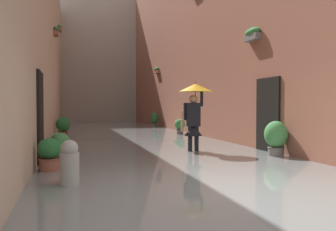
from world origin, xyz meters
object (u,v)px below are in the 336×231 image
(mooring_bollard, at_px, (70,168))
(potted_plant_far_left, at_px, (180,127))
(potted_plant_mid_right, at_px, (63,126))
(potted_plant_far_right, at_px, (50,157))
(potted_plant_near_right, at_px, (60,146))
(potted_plant_near_left, at_px, (155,120))
(person_wading, at_px, (194,105))
(potted_plant_mid_left, at_px, (276,138))

(mooring_bollard, bearing_deg, potted_plant_far_left, -117.96)
(potted_plant_mid_right, bearing_deg, potted_plant_far_right, 89.61)
(potted_plant_near_right, bearing_deg, potted_plant_far_right, 85.48)
(potted_plant_far_left, bearing_deg, potted_plant_near_right, 49.70)
(potted_plant_far_right, distance_m, potted_plant_near_right, 1.70)
(potted_plant_far_left, bearing_deg, potted_plant_near_left, -91.60)
(potted_plant_far_left, height_order, mooring_bollard, mooring_bollard)
(person_wading, distance_m, potted_plant_mid_left, 2.33)
(potted_plant_far_left, height_order, potted_plant_near_left, potted_plant_near_left)
(potted_plant_near_left, bearing_deg, potted_plant_mid_left, 90.50)
(potted_plant_near_right, bearing_deg, mooring_bollard, 94.51)
(potted_plant_near_right, height_order, potted_plant_near_left, potted_plant_near_left)
(potted_plant_near_left, xyz_separation_m, mooring_bollard, (4.89, 14.34, -0.11))
(potted_plant_far_right, xyz_separation_m, potted_plant_near_right, (-0.13, -1.70, 0.01))
(potted_plant_far_right, xyz_separation_m, potted_plant_mid_right, (-0.06, -8.81, 0.10))
(potted_plant_far_right, bearing_deg, potted_plant_far_left, -124.05)
(potted_plant_mid_left, bearing_deg, potted_plant_far_right, 5.38)
(potted_plant_far_right, bearing_deg, potted_plant_near_right, -94.52)
(potted_plant_mid_right, bearing_deg, mooring_bollard, 91.78)
(potted_plant_mid_right, distance_m, mooring_bollard, 10.18)
(potted_plant_far_right, bearing_deg, potted_plant_near_left, -112.09)
(potted_plant_mid_right, bearing_deg, potted_plant_near_right, 90.60)
(potted_plant_far_right, distance_m, potted_plant_mid_right, 8.82)
(potted_plant_near_left, distance_m, potted_plant_mid_left, 12.47)
(potted_plant_near_left, bearing_deg, potted_plant_near_right, 65.54)
(person_wading, xyz_separation_m, potted_plant_far_left, (-1.43, -5.70, -0.96))
(person_wading, height_order, potted_plant_near_right, person_wading)
(potted_plant_mid_right, bearing_deg, potted_plant_near_left, -141.36)
(potted_plant_mid_right, bearing_deg, potted_plant_far_left, 166.15)
(person_wading, height_order, potted_plant_far_left, person_wading)
(potted_plant_far_right, relative_size, potted_plant_near_right, 1.04)
(potted_plant_near_left, distance_m, mooring_bollard, 15.15)
(mooring_bollard, bearing_deg, potted_plant_near_right, -85.49)
(potted_plant_mid_left, xyz_separation_m, mooring_bollard, (5.00, 1.87, -0.16))
(potted_plant_far_right, relative_size, potted_plant_mid_left, 0.77)
(potted_plant_near_right, height_order, potted_plant_far_left, potted_plant_far_left)
(potted_plant_near_left, bearing_deg, potted_plant_mid_right, 38.64)
(person_wading, height_order, mooring_bollard, person_wading)
(person_wading, distance_m, potted_plant_mid_right, 7.89)
(person_wading, distance_m, mooring_bollard, 4.74)
(person_wading, xyz_separation_m, potted_plant_mid_right, (3.63, -6.95, -0.92))
(person_wading, distance_m, potted_plant_far_right, 4.26)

